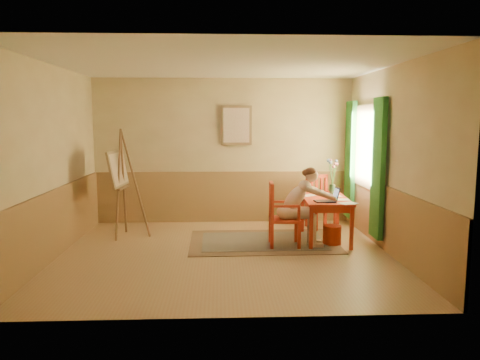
{
  "coord_description": "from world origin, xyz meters",
  "views": [
    {
      "loc": [
        -0.06,
        -6.7,
        2.0
      ],
      "look_at": [
        0.25,
        0.55,
        1.05
      ],
      "focal_mm": 34.35,
      "sensor_mm": 36.0,
      "label": 1
    }
  ],
  "objects_px": {
    "table": "(326,203)",
    "chair_left": "(281,215)",
    "laptop": "(328,199)",
    "easel": "(120,173)",
    "figure": "(300,203)",
    "chair_back": "(320,202)"
  },
  "relations": [
    {
      "from": "laptop",
      "to": "easel",
      "type": "xyz_separation_m",
      "value": [
        -3.41,
        0.77,
        0.34
      ]
    },
    {
      "from": "figure",
      "to": "easel",
      "type": "distance_m",
      "value": 3.09
    },
    {
      "from": "chair_left",
      "to": "figure",
      "type": "height_order",
      "value": "figure"
    },
    {
      "from": "chair_left",
      "to": "figure",
      "type": "bearing_deg",
      "value": -3.12
    },
    {
      "from": "chair_left",
      "to": "laptop",
      "type": "relative_size",
      "value": 2.64
    },
    {
      "from": "chair_back",
      "to": "laptop",
      "type": "distance_m",
      "value": 1.31
    },
    {
      "from": "table",
      "to": "easel",
      "type": "xyz_separation_m",
      "value": [
        -3.45,
        0.44,
        0.47
      ]
    },
    {
      "from": "chair_back",
      "to": "laptop",
      "type": "relative_size",
      "value": 2.52
    },
    {
      "from": "table",
      "to": "chair_left",
      "type": "height_order",
      "value": "chair_left"
    },
    {
      "from": "table",
      "to": "figure",
      "type": "relative_size",
      "value": 0.98
    },
    {
      "from": "easel",
      "to": "figure",
      "type": "bearing_deg",
      "value": -14.67
    },
    {
      "from": "chair_left",
      "to": "easel",
      "type": "bearing_deg",
      "value": 164.09
    },
    {
      "from": "chair_left",
      "to": "table",
      "type": "bearing_deg",
      "value": 22.44
    },
    {
      "from": "laptop",
      "to": "easel",
      "type": "height_order",
      "value": "easel"
    },
    {
      "from": "table",
      "to": "easel",
      "type": "distance_m",
      "value": 3.51
    },
    {
      "from": "chair_left",
      "to": "laptop",
      "type": "distance_m",
      "value": 0.79
    },
    {
      "from": "table",
      "to": "laptop",
      "type": "relative_size",
      "value": 3.18
    },
    {
      "from": "table",
      "to": "chair_left",
      "type": "distance_m",
      "value": 0.85
    },
    {
      "from": "laptop",
      "to": "figure",
      "type": "bearing_deg",
      "value": -179.4
    },
    {
      "from": "chair_back",
      "to": "figure",
      "type": "bearing_deg",
      "value": -114.93
    },
    {
      "from": "laptop",
      "to": "easel",
      "type": "relative_size",
      "value": 0.21
    },
    {
      "from": "chair_left",
      "to": "figure",
      "type": "distance_m",
      "value": 0.35
    }
  ]
}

